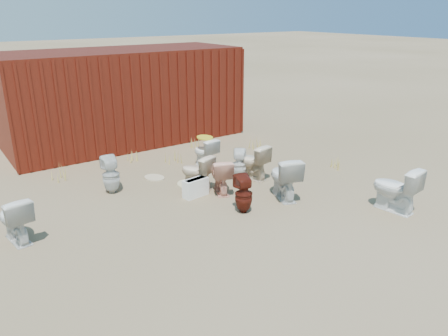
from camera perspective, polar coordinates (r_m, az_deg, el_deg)
ground at (r=7.94m, az=2.49°, el=-4.95°), size 100.00×100.00×0.00m
shipping_container at (r=11.95m, az=-12.93°, el=9.13°), size 6.00×2.40×2.40m
toilet_front_a at (r=7.35m, az=-25.66°, el=-6.02°), size 0.51×0.77×0.74m
toilet_front_pink at (r=8.38m, az=-0.39°, el=-0.99°), size 0.63×0.77×0.69m
toilet_front_c at (r=8.19m, az=7.86°, el=-1.20°), size 0.71×0.92×0.82m
toilet_front_maroon at (r=7.57m, az=2.58°, el=-3.43°), size 0.37×0.37×0.68m
toilet_front_e at (r=8.16m, az=21.47°, el=-2.53°), size 0.55×0.86×0.82m
toilet_back_a at (r=8.64m, az=-14.56°, el=-0.87°), size 0.36×0.36×0.73m
toilet_back_beige_left at (r=8.57m, az=-3.59°, el=-0.50°), size 0.60×0.78×0.70m
toilet_back_beige_right at (r=9.08m, az=3.67°, el=0.83°), size 0.56×0.80×0.75m
toilet_back_yellowlid at (r=9.79m, az=-2.48°, el=2.05°), size 0.42×0.68×0.67m
toilet_back_e at (r=9.07m, az=2.01°, el=0.47°), size 0.41×0.41×0.63m
yellow_lid at (r=9.69m, az=-2.51°, el=4.00°), size 0.34×0.42×0.02m
loose_tank at (r=8.28m, az=-3.72°, el=-2.57°), size 0.52×0.27×0.35m
loose_lid_near at (r=8.89m, az=-4.87°, el=-2.11°), size 0.50×0.58×0.02m
loose_lid_far at (r=9.31m, az=-9.08°, el=-1.25°), size 0.49×0.56×0.02m
weed_clump_a at (r=9.67m, az=-20.92°, el=-0.66°), size 0.36×0.36×0.31m
weed_clump_b at (r=10.13m, az=-6.71°, el=1.44°), size 0.32×0.32×0.30m
weed_clump_c at (r=11.10m, az=4.35°, el=3.27°), size 0.36×0.36×0.33m
weed_clump_d at (r=10.41m, az=-11.55°, el=1.58°), size 0.30×0.30×0.26m
weed_clump_e at (r=11.23m, az=-3.55°, el=3.29°), size 0.34×0.34×0.26m
weed_clump_f at (r=10.05m, az=14.31°, el=0.64°), size 0.28×0.28×0.25m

